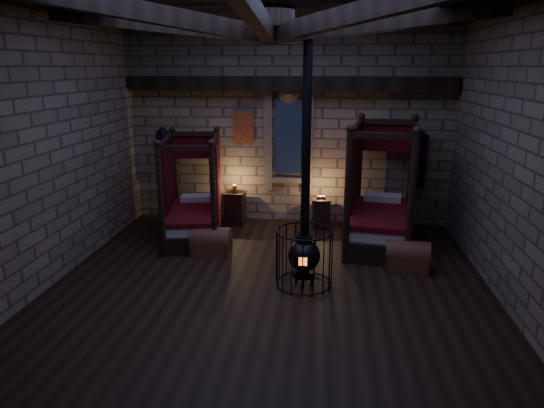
# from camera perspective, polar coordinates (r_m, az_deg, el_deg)

# --- Properties ---
(room) EXTENTS (7.02, 7.02, 4.29)m
(room) POSITION_cam_1_polar(r_m,az_deg,el_deg) (7.26, -0.20, 18.59)
(room) COLOR black
(room) RESTS_ON ground
(bed_left) EXTENTS (1.37, 2.13, 2.07)m
(bed_left) POSITION_cam_1_polar(r_m,az_deg,el_deg) (10.01, -9.17, -1.10)
(bed_left) COLOR black
(bed_left) RESTS_ON ground
(bed_right) EXTENTS (1.51, 2.40, 2.35)m
(bed_right) POSITION_cam_1_polar(r_m,az_deg,el_deg) (9.75, 12.62, -1.32)
(bed_right) COLOR black
(bed_right) RESTS_ON ground
(trunk_left) EXTENTS (0.73, 0.47, 0.53)m
(trunk_left) POSITION_cam_1_polar(r_m,az_deg,el_deg) (9.14, -7.18, -4.50)
(trunk_left) COLOR brown
(trunk_left) RESTS_ON ground
(trunk_right) EXTENTS (0.78, 0.55, 0.54)m
(trunk_right) POSITION_cam_1_polar(r_m,az_deg,el_deg) (8.71, 15.63, -6.02)
(trunk_right) COLOR brown
(trunk_right) RESTS_ON ground
(nightstand_left) EXTENTS (0.48, 0.46, 0.89)m
(nightstand_left) POSITION_cam_1_polar(r_m,az_deg,el_deg) (10.81, -4.38, -0.40)
(nightstand_left) COLOR black
(nightstand_left) RESTS_ON ground
(nightstand_right) EXTENTS (0.44, 0.43, 0.71)m
(nightstand_right) POSITION_cam_1_polar(r_m,az_deg,el_deg) (10.58, 5.77, -1.05)
(nightstand_right) COLOR black
(nightstand_right) RESTS_ON ground
(stove) EXTENTS (0.91, 0.91, 4.05)m
(stove) POSITION_cam_1_polar(r_m,az_deg,el_deg) (7.73, 3.81, -5.52)
(stove) COLOR black
(stove) RESTS_ON ground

